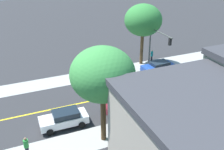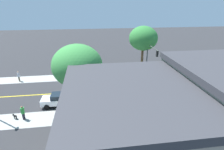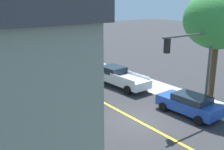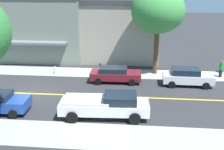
% 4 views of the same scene
% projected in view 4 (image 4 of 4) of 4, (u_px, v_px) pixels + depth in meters
% --- Properties ---
extents(ground_plane, '(140.00, 140.00, 0.00)m').
position_uv_depth(ground_plane, '(34.00, 94.00, 22.76)').
color(ground_plane, '#2D2D30').
extents(sidewalk_left, '(3.04, 126.00, 0.01)m').
position_uv_depth(sidewalk_left, '(55.00, 71.00, 28.51)').
color(sidewalk_left, '#9E9E99').
rests_on(sidewalk_left, ground).
extents(road_centerline_stripe, '(0.20, 126.00, 0.00)m').
position_uv_depth(road_centerline_stripe, '(34.00, 94.00, 22.76)').
color(road_centerline_stripe, yellow).
rests_on(road_centerline_stripe, ground).
extents(tan_rowhouse, '(12.67, 10.61, 7.88)m').
position_uv_depth(tan_rowhouse, '(48.00, 23.00, 34.81)').
color(tan_rowhouse, gray).
rests_on(tan_rowhouse, ground).
extents(brick_apartment_block, '(10.41, 10.01, 7.15)m').
position_uv_depth(brick_apartment_block, '(118.00, 27.00, 34.14)').
color(brick_apartment_block, '#A39989').
rests_on(brick_apartment_block, ground).
extents(street_tree_right_corner, '(5.17, 5.17, 8.52)m').
position_uv_depth(street_tree_right_corner, '(158.00, 11.00, 25.93)').
color(street_tree_right_corner, brown).
rests_on(street_tree_right_corner, ground).
extents(fire_hydrant, '(0.44, 0.24, 0.76)m').
position_uv_depth(fire_hydrant, '(55.00, 70.00, 27.77)').
color(fire_hydrant, silver).
rests_on(fire_hydrant, ground).
extents(parking_meter, '(0.12, 0.18, 1.29)m').
position_uv_depth(parking_meter, '(100.00, 68.00, 26.90)').
color(parking_meter, '#4C4C51').
rests_on(parking_meter, ground).
extents(white_sedan_left_curb, '(2.09, 4.48, 1.58)m').
position_uv_depth(white_sedan_left_curb, '(187.00, 76.00, 24.42)').
color(white_sedan_left_curb, silver).
rests_on(white_sedan_left_curb, ground).
extents(maroon_sedan_left_curb, '(2.08, 4.71, 1.43)m').
position_uv_depth(maroon_sedan_left_curb, '(115.00, 74.00, 25.24)').
color(maroon_sedan_left_curb, maroon).
rests_on(maroon_sedan_left_curb, ground).
extents(white_pickup_truck, '(2.46, 6.20, 1.70)m').
position_uv_depth(white_pickup_truck, '(107.00, 105.00, 18.55)').
color(white_pickup_truck, silver).
rests_on(white_pickup_truck, ground).
extents(pedestrian_green_shirt, '(0.40, 0.40, 1.69)m').
position_uv_depth(pedestrian_green_shirt, '(221.00, 68.00, 26.54)').
color(pedestrian_green_shirt, black).
rests_on(pedestrian_green_shirt, ground).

